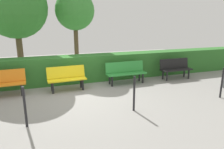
# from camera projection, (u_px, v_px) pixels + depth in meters

# --- Properties ---
(ground_plane) EXTENTS (18.62, 18.62, 0.00)m
(ground_plane) POSITION_uv_depth(u_px,v_px,m) (77.00, 96.00, 6.92)
(ground_plane) COLOR gray
(bench_black) EXTENTS (1.40, 0.45, 0.86)m
(bench_black) POSITION_uv_depth(u_px,v_px,m) (175.00, 68.00, 8.96)
(bench_black) COLOR black
(bench_black) RESTS_ON ground_plane
(bench_green) EXTENTS (1.62, 0.47, 0.86)m
(bench_green) POSITION_uv_depth(u_px,v_px,m) (126.00, 71.00, 8.28)
(bench_green) COLOR #2D8C38
(bench_green) RESTS_ON ground_plane
(bench_yellow) EXTENTS (1.37, 0.53, 0.86)m
(bench_yellow) POSITION_uv_depth(u_px,v_px,m) (67.00, 77.00, 7.46)
(bench_yellow) COLOR yellow
(bench_yellow) RESTS_ON ground_plane
(bench_orange) EXTENTS (1.50, 0.53, 0.86)m
(bench_orange) POSITION_uv_depth(u_px,v_px,m) (2.00, 82.00, 6.86)
(bench_orange) COLOR orange
(bench_orange) RESTS_ON ground_plane
(hedge_row) EXTENTS (14.62, 0.79, 1.08)m
(hedge_row) POSITION_uv_depth(u_px,v_px,m) (93.00, 68.00, 8.72)
(hedge_row) COLOR #2D6B28
(hedge_row) RESTS_ON ground_plane
(tree_near) EXTENTS (1.85, 1.85, 3.83)m
(tree_near) POSITION_uv_depth(u_px,v_px,m) (75.00, 11.00, 9.81)
(tree_near) COLOR brown
(tree_near) RESTS_ON ground_plane
(tree_mid) EXTENTS (2.63, 2.63, 4.33)m
(tree_mid) POSITION_uv_depth(u_px,v_px,m) (15.00, 7.00, 8.60)
(tree_mid) COLOR brown
(tree_mid) RESTS_ON ground_plane
(railing_post_near) EXTENTS (0.06, 0.06, 1.00)m
(railing_post_near) POSITION_uv_depth(u_px,v_px,m) (222.00, 83.00, 6.71)
(railing_post_near) COLOR black
(railing_post_near) RESTS_ON ground_plane
(railing_post_mid) EXTENTS (0.06, 0.06, 1.00)m
(railing_post_mid) POSITION_uv_depth(u_px,v_px,m) (134.00, 94.00, 5.72)
(railing_post_mid) COLOR black
(railing_post_mid) RESTS_ON ground_plane
(railing_post_far) EXTENTS (0.06, 0.06, 1.00)m
(railing_post_far) POSITION_uv_depth(u_px,v_px,m) (25.00, 107.00, 4.84)
(railing_post_far) COLOR black
(railing_post_far) RESTS_ON ground_plane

